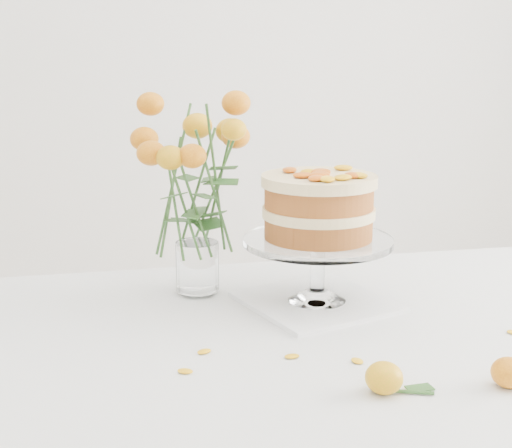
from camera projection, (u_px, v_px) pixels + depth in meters
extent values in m
cube|color=white|center=(196.00, 30.00, 3.07)|extent=(4.00, 0.04, 2.70)
cube|color=tan|center=(341.00, 343.00, 1.31)|extent=(1.40, 0.90, 0.04)
cube|color=white|center=(341.00, 331.00, 1.30)|extent=(1.42, 0.92, 0.01)
cube|color=white|center=(280.00, 302.00, 1.76)|extent=(1.42, 0.01, 0.20)
cube|color=white|center=(317.00, 302.00, 1.44)|extent=(0.33, 0.33, 0.01)
cylinder|color=white|center=(317.00, 267.00, 1.42)|extent=(0.03, 0.03, 0.10)
cylinder|color=white|center=(318.00, 241.00, 1.41)|extent=(0.30, 0.30, 0.01)
cylinder|color=#954821|center=(318.00, 227.00, 1.40)|extent=(0.22, 0.22, 0.04)
cylinder|color=#FFE5A4|center=(319.00, 212.00, 1.39)|extent=(0.23, 0.23, 0.02)
cylinder|color=#954821|center=(319.00, 197.00, 1.39)|extent=(0.22, 0.22, 0.04)
cylinder|color=#FFE5A4|center=(319.00, 180.00, 1.38)|extent=(0.24, 0.24, 0.02)
cylinder|color=white|center=(198.00, 291.00, 1.50)|extent=(0.07, 0.07, 0.01)
cylinder|color=white|center=(197.00, 266.00, 1.49)|extent=(0.09, 0.09, 0.10)
ellipsoid|color=orange|center=(384.00, 378.00, 1.05)|extent=(0.06, 0.06, 0.05)
cylinder|color=#305B24|center=(411.00, 393.00, 1.05)|extent=(0.07, 0.03, 0.01)
ellipsoid|color=#C65709|center=(509.00, 373.00, 1.07)|extent=(0.05, 0.05, 0.05)
ellipsoid|color=#FFB510|center=(292.00, 356.00, 1.18)|extent=(0.03, 0.02, 0.00)
ellipsoid|color=#FFB510|center=(357.00, 361.00, 1.16)|extent=(0.03, 0.02, 0.00)
ellipsoid|color=#FFB510|center=(390.00, 369.00, 1.13)|extent=(0.03, 0.02, 0.00)
ellipsoid|color=#FFB510|center=(204.00, 352.00, 1.20)|extent=(0.03, 0.02, 0.00)
ellipsoid|color=#FFB510|center=(185.00, 371.00, 1.13)|extent=(0.03, 0.02, 0.00)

